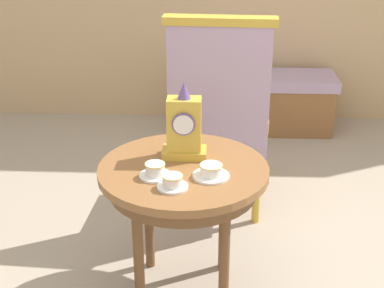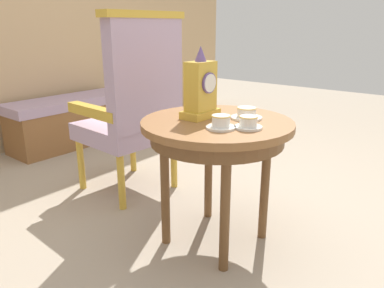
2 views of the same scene
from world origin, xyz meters
TOP-DOWN VIEW (x-y plane):
  - ground_plane at (0.00, 0.00)m, footprint 10.00×10.00m
  - side_table at (-0.08, -0.03)m, footprint 0.72×0.72m
  - teacup_left at (-0.19, -0.13)m, footprint 0.13×0.13m
  - teacup_right at (-0.11, -0.22)m, footprint 0.12×0.12m
  - teacup_center at (0.04, -0.12)m, footprint 0.15×0.15m
  - mantel_clock at (-0.08, 0.06)m, footprint 0.19×0.11m
  - armchair at (0.07, 0.70)m, footprint 0.57×0.56m
  - window_bench at (0.40, 1.95)m, footprint 1.12×0.40m

SIDE VIEW (x-z plane):
  - ground_plane at x=0.00m, z-range 0.00..0.00m
  - window_bench at x=0.40m, z-range 0.00..0.44m
  - side_table at x=-0.08m, z-range 0.24..0.88m
  - armchair at x=0.07m, z-range 0.02..1.16m
  - teacup_center at x=0.04m, z-range 0.63..0.69m
  - teacup_right at x=-0.11m, z-range 0.63..0.69m
  - teacup_left at x=-0.19m, z-range 0.63..0.69m
  - mantel_clock at x=-0.08m, z-range 0.60..0.94m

